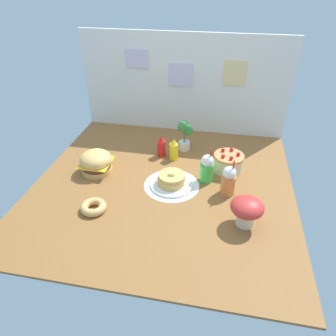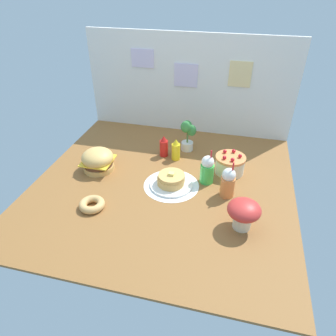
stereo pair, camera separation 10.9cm
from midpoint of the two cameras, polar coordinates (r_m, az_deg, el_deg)
ground_plane at (r=2.59m, az=0.28°, el=-3.10°), size 2.12×2.09×0.02m
back_wall at (r=3.27m, az=4.80°, el=15.12°), size 2.12×0.04×1.01m
doily_mat at (r=2.57m, az=1.84°, el=-3.20°), size 0.46×0.46×0.00m
burger at (r=2.77m, az=-11.71°, el=1.43°), size 0.28×0.28×0.20m
pancake_stack at (r=2.54m, az=1.82°, el=-2.37°), size 0.36×0.36×0.12m
layer_cake at (r=2.75m, az=12.47°, el=0.69°), size 0.26×0.26×0.19m
ketchup_bottle at (r=2.92m, az=0.30°, el=3.97°), size 0.08×0.08×0.21m
mustard_bottle at (r=2.86m, az=2.55°, el=3.33°), size 0.08×0.08×0.21m
cream_soda_cup at (r=2.57m, az=8.45°, el=-0.29°), size 0.11×0.11×0.31m
orange_float_cup at (r=2.45m, az=12.25°, el=-2.66°), size 0.11×0.11×0.31m
donut_pink_glaze at (r=2.39m, az=-12.59°, el=-6.57°), size 0.19×0.19×0.06m
potted_plant at (r=2.98m, az=4.71°, el=6.20°), size 0.15×0.13×0.32m
mushroom_stool at (r=2.18m, az=15.21°, el=-7.88°), size 0.23×0.23×0.22m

